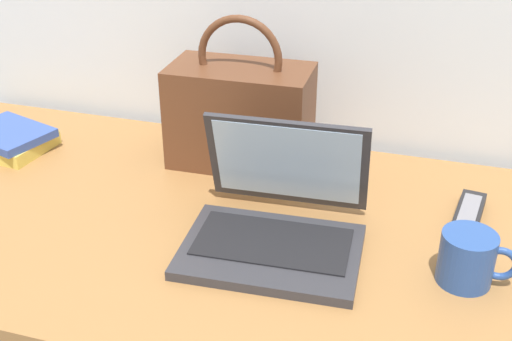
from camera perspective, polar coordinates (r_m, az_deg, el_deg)
The scene contains 6 objects.
desk at distance 1.25m, azimuth -2.28°, elevation -5.13°, with size 1.60×0.76×0.03m.
laptop at distance 1.16m, azimuth 1.84°, elevation -4.30°, with size 0.32×0.30×0.21m.
coffee_mug at distance 1.12m, azimuth 18.12°, elevation -7.34°, with size 0.13×0.09×0.09m.
remote_control_far at distance 1.30m, azimuth 18.10°, elevation -3.73°, with size 0.07×0.16×0.02m.
handbag at distance 1.40m, azimuth -1.37°, elevation 5.01°, with size 0.30×0.17×0.33m.
book_stack at distance 1.60m, azimuth -20.81°, elevation 2.55°, with size 0.22×0.19×0.05m.
Camera 1 is at (0.35, -0.98, 0.70)m, focal length 45.66 mm.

